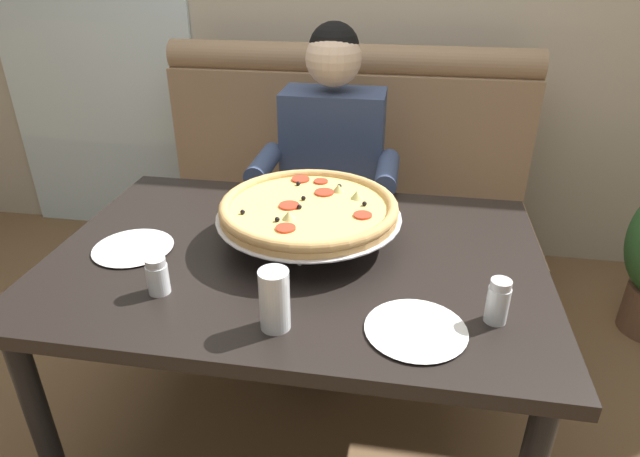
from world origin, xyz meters
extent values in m
plane|color=brown|center=(0.00, 0.00, 0.00)|extent=(16.00, 16.00, 0.00)
cube|color=#937556|center=(0.00, 0.81, 0.23)|extent=(1.67, 0.60, 0.46)
cube|color=#937556|center=(0.00, 1.20, 0.69)|extent=(1.67, 0.18, 0.65)
cylinder|color=#937556|center=(0.00, 1.20, 1.06)|extent=(1.67, 0.14, 0.14)
cube|color=black|center=(0.00, 0.00, 0.73)|extent=(1.37, 0.93, 0.04)
cylinder|color=black|center=(-0.61, -0.40, 0.35)|extent=(0.06, 0.06, 0.71)
cylinder|color=black|center=(-0.61, 0.40, 0.35)|extent=(0.06, 0.06, 0.71)
cylinder|color=black|center=(0.61, 0.40, 0.35)|extent=(0.06, 0.06, 0.71)
cube|color=#2D3342|center=(-0.01, 0.56, 0.54)|extent=(0.34, 0.40, 0.15)
cylinder|color=#2D3342|center=(-0.11, 0.31, 0.23)|extent=(0.11, 0.11, 0.46)
cylinder|color=#2D3342|center=(0.09, 0.31, 0.23)|extent=(0.11, 0.11, 0.46)
cube|color=#38476B|center=(-0.01, 0.78, 0.74)|extent=(0.40, 0.22, 0.56)
cylinder|color=#38476B|center=(-0.24, 0.56, 0.79)|extent=(0.08, 0.28, 0.08)
cylinder|color=#38476B|center=(0.22, 0.56, 0.79)|extent=(0.08, 0.28, 0.08)
sphere|color=beige|center=(-0.01, 0.76, 1.15)|extent=(0.21, 0.21, 0.21)
sphere|color=black|center=(-0.01, 0.77, 1.18)|extent=(0.19, 0.19, 0.19)
cylinder|color=silver|center=(0.02, -0.06, 0.79)|extent=(0.01, 0.01, 0.08)
cylinder|color=silver|center=(-0.10, 0.15, 0.79)|extent=(0.01, 0.01, 0.08)
cylinder|color=silver|center=(0.14, 0.15, 0.79)|extent=(0.01, 0.01, 0.08)
torus|color=silver|center=(0.02, 0.08, 0.82)|extent=(0.29, 0.29, 0.01)
cylinder|color=silver|center=(0.02, 0.08, 0.83)|extent=(0.53, 0.53, 0.00)
cylinder|color=tan|center=(0.02, 0.08, 0.84)|extent=(0.51, 0.51, 0.02)
torus|color=tan|center=(0.02, 0.08, 0.86)|extent=(0.51, 0.51, 0.03)
cylinder|color=#EFCC6B|center=(0.02, 0.08, 0.85)|extent=(0.45, 0.45, 0.01)
cylinder|color=red|center=(0.18, 0.04, 0.86)|extent=(0.05, 0.05, 0.01)
cylinder|color=red|center=(0.03, 0.26, 0.86)|extent=(0.04, 0.04, 0.01)
cylinder|color=red|center=(-0.01, -0.07, 0.86)|extent=(0.05, 0.05, 0.01)
cylinder|color=red|center=(-0.04, 0.26, 0.86)|extent=(0.06, 0.06, 0.01)
cylinder|color=red|center=(0.05, 0.17, 0.86)|extent=(0.06, 0.06, 0.01)
cylinder|color=red|center=(-0.03, 0.07, 0.86)|extent=(0.06, 0.06, 0.01)
sphere|color=black|center=(0.18, 0.11, 0.86)|extent=(0.01, 0.01, 0.01)
sphere|color=black|center=(0.00, 0.06, 0.86)|extent=(0.01, 0.01, 0.01)
sphere|color=black|center=(-0.04, -0.03, 0.86)|extent=(0.01, 0.01, 0.01)
sphere|color=black|center=(0.09, 0.22, 0.86)|extent=(0.01, 0.01, 0.01)
sphere|color=black|center=(0.00, 0.12, 0.86)|extent=(0.01, 0.01, 0.01)
sphere|color=black|center=(-0.04, 0.22, 0.86)|extent=(0.01, 0.01, 0.01)
sphere|color=black|center=(-0.15, 0.00, 0.86)|extent=(0.01, 0.01, 0.01)
cone|color=#CCC675|center=(0.15, 0.15, 0.87)|extent=(0.04, 0.04, 0.02)
cone|color=#CCC675|center=(0.09, 0.19, 0.87)|extent=(0.04, 0.04, 0.02)
cone|color=#CCC675|center=(-0.02, -0.01, 0.87)|extent=(0.04, 0.04, 0.02)
cylinder|color=white|center=(0.51, -0.23, 0.79)|extent=(0.05, 0.05, 0.09)
cylinder|color=#A82D19|center=(0.51, -0.23, 0.77)|extent=(0.04, 0.04, 0.05)
cylinder|color=silver|center=(0.51, -0.23, 0.85)|extent=(0.05, 0.05, 0.02)
cylinder|color=white|center=(-0.30, -0.24, 0.79)|extent=(0.05, 0.05, 0.08)
cylinder|color=#4C6633|center=(-0.30, -0.24, 0.77)|extent=(0.05, 0.05, 0.05)
cylinder|color=silver|center=(-0.30, -0.24, 0.83)|extent=(0.05, 0.05, 0.02)
cylinder|color=white|center=(0.34, -0.29, 0.75)|extent=(0.16, 0.16, 0.01)
cone|color=white|center=(0.34, -0.29, 0.76)|extent=(0.23, 0.23, 0.01)
cylinder|color=white|center=(-0.46, -0.05, 0.75)|extent=(0.16, 0.16, 0.01)
cone|color=white|center=(-0.46, -0.05, 0.76)|extent=(0.23, 0.23, 0.01)
cylinder|color=silver|center=(0.02, -0.33, 0.82)|extent=(0.07, 0.07, 0.15)
cylinder|color=white|center=(0.02, -0.33, 0.80)|extent=(0.06, 0.06, 0.11)
camera|label=1|loc=(0.28, -1.28, 1.52)|focal=30.27mm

